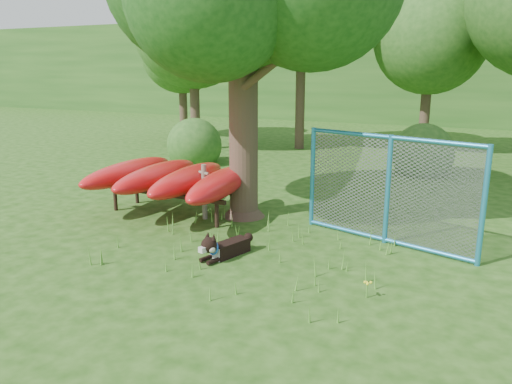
% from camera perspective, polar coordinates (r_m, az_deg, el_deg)
% --- Properties ---
extents(ground, '(80.00, 80.00, 0.00)m').
position_cam_1_polar(ground, '(7.96, -5.04, -8.76)').
color(ground, '#1B430D').
rests_on(ground, ground).
extents(wooden_post, '(0.31, 0.18, 1.16)m').
position_cam_1_polar(wooden_post, '(10.36, -5.92, 0.18)').
color(wooden_post, '#635B4A').
rests_on(wooden_post, ground).
extents(kayak_rack, '(3.38, 3.19, 1.05)m').
position_cam_1_polar(kayak_rack, '(10.75, -9.53, 1.63)').
color(kayak_rack, black).
rests_on(kayak_rack, ground).
extents(husky_dog, '(0.55, 1.09, 0.51)m').
position_cam_1_polar(husky_dog, '(8.34, -3.76, -6.33)').
color(husky_dog, black).
rests_on(husky_dog, ground).
extents(fence_section, '(3.23, 1.05, 3.26)m').
position_cam_1_polar(fence_section, '(9.10, 14.83, 0.23)').
color(fence_section, '#2988C2').
rests_on(fence_section, ground).
extents(wildflower_clump, '(0.12, 0.12, 0.25)m').
position_cam_1_polar(wildflower_clump, '(7.09, 12.59, -10.23)').
color(wildflower_clump, '#5A9D33').
rests_on(wildflower_clump, ground).
extents(bg_tree_a, '(4.40, 4.40, 6.70)m').
position_cam_1_polar(bg_tree_a, '(19.32, -7.26, 18.08)').
color(bg_tree_a, '#3E2D21').
rests_on(bg_tree_a, ground).
extents(bg_tree_c, '(4.00, 4.00, 6.12)m').
position_cam_1_polar(bg_tree_c, '(19.48, 19.35, 16.29)').
color(bg_tree_c, '#3E2D21').
rests_on(bg_tree_c, ground).
extents(bg_tree_f, '(3.60, 3.60, 5.55)m').
position_cam_1_polar(bg_tree_f, '(23.15, -8.52, 15.47)').
color(bg_tree_f, '#3E2D21').
rests_on(bg_tree_f, ground).
extents(shrub_left, '(1.80, 1.80, 1.80)m').
position_cam_1_polar(shrub_left, '(16.64, -7.00, 3.25)').
color(shrub_left, '#27561B').
rests_on(shrub_left, ground).
extents(shrub_mid, '(1.80, 1.80, 1.80)m').
position_cam_1_polar(shrub_mid, '(15.72, 18.35, 2.01)').
color(shrub_mid, '#27561B').
rests_on(shrub_mid, ground).
extents(wooded_hillside, '(80.00, 12.00, 6.00)m').
position_cam_1_polar(wooded_hillside, '(34.53, 19.49, 13.10)').
color(wooded_hillside, '#27561B').
rests_on(wooded_hillside, ground).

